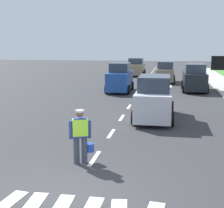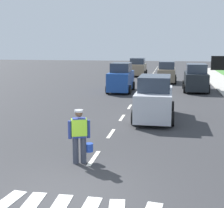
{
  "view_description": "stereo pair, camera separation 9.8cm",
  "coord_description": "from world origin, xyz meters",
  "px_view_note": "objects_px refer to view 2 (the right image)",
  "views": [
    {
      "loc": [
        2.28,
        -6.99,
        3.57
      ],
      "look_at": [
        -0.1,
        6.45,
        1.1
      ],
      "focal_mm": 52.13,
      "sensor_mm": 36.0,
      "label": 1
    },
    {
      "loc": [
        2.38,
        -6.97,
        3.57
      ],
      "look_at": [
        -0.1,
        6.45,
        1.1
      ],
      "focal_mm": 52.13,
      "sensor_mm": 36.0,
      "label": 2
    }
  ],
  "objects_px": {
    "car_outgoing_far": "(167,73)",
    "car_parked_far": "(196,78)",
    "road_worker": "(80,134)",
    "car_outgoing_ahead": "(155,99)",
    "car_oncoming_third": "(138,68)",
    "car_oncoming_second": "(121,78)"
  },
  "relations": [
    {
      "from": "car_oncoming_third",
      "to": "car_oncoming_second",
      "type": "distance_m",
      "value": 13.62
    },
    {
      "from": "car_oncoming_third",
      "to": "car_outgoing_far",
      "type": "distance_m",
      "value": 7.47
    },
    {
      "from": "road_worker",
      "to": "car_oncoming_third",
      "type": "relative_size",
      "value": 0.43
    },
    {
      "from": "car_outgoing_far",
      "to": "car_oncoming_second",
      "type": "height_order",
      "value": "car_oncoming_second"
    },
    {
      "from": "car_oncoming_second",
      "to": "car_parked_far",
      "type": "distance_m",
      "value": 5.91
    },
    {
      "from": "car_outgoing_ahead",
      "to": "car_parked_far",
      "type": "bearing_deg",
      "value": 75.93
    },
    {
      "from": "car_outgoing_ahead",
      "to": "car_oncoming_second",
      "type": "distance_m",
      "value": 9.66
    },
    {
      "from": "car_oncoming_second",
      "to": "car_outgoing_far",
      "type": "bearing_deg",
      "value": 64.38
    },
    {
      "from": "car_outgoing_far",
      "to": "car_parked_far",
      "type": "bearing_deg",
      "value": -67.14
    },
    {
      "from": "car_oncoming_second",
      "to": "car_oncoming_third",
      "type": "bearing_deg",
      "value": 90.61
    },
    {
      "from": "car_outgoing_ahead",
      "to": "car_oncoming_second",
      "type": "relative_size",
      "value": 1.1
    },
    {
      "from": "road_worker",
      "to": "car_outgoing_ahead",
      "type": "relative_size",
      "value": 0.39
    },
    {
      "from": "car_oncoming_third",
      "to": "car_outgoing_ahead",
      "type": "distance_m",
      "value": 23.0
    },
    {
      "from": "road_worker",
      "to": "car_oncoming_second",
      "type": "distance_m",
      "value": 15.71
    },
    {
      "from": "car_outgoing_ahead",
      "to": "car_oncoming_second",
      "type": "bearing_deg",
      "value": 108.62
    },
    {
      "from": "car_outgoing_far",
      "to": "car_parked_far",
      "type": "xyz_separation_m",
      "value": [
        2.36,
        -5.61,
        0.06
      ]
    },
    {
      "from": "road_worker",
      "to": "car_outgoing_far",
      "type": "bearing_deg",
      "value": 84.5
    },
    {
      "from": "car_outgoing_far",
      "to": "car_parked_far",
      "type": "distance_m",
      "value": 6.08
    },
    {
      "from": "road_worker",
      "to": "car_oncoming_third",
      "type": "height_order",
      "value": "car_oncoming_third"
    },
    {
      "from": "road_worker",
      "to": "car_outgoing_ahead",
      "type": "height_order",
      "value": "car_outgoing_ahead"
    },
    {
      "from": "road_worker",
      "to": "car_parked_far",
      "type": "distance_m",
      "value": 17.68
    },
    {
      "from": "car_outgoing_far",
      "to": "car_outgoing_ahead",
      "type": "xyz_separation_m",
      "value": [
        -0.29,
        -16.18,
        0.05
      ]
    }
  ]
}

